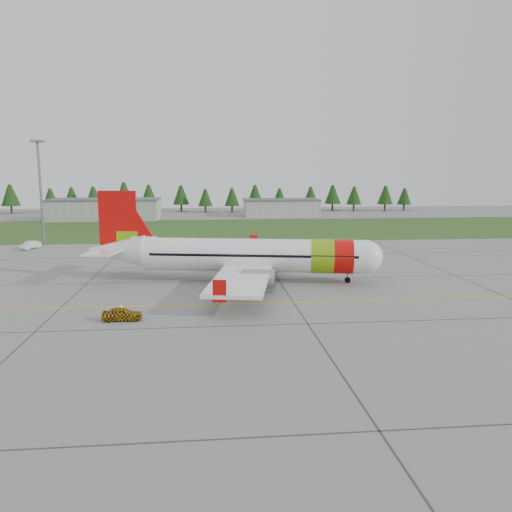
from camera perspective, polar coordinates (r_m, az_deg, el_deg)
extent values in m
plane|color=gray|center=(47.12, -6.20, -8.08)|extent=(320.00, 320.00, 0.00)
cylinder|color=white|center=(65.50, -0.26, 0.09)|extent=(29.32, 9.69, 4.35)
sphere|color=white|center=(65.76, 12.43, -0.10)|extent=(4.35, 4.35, 4.35)
cone|color=white|center=(69.60, -15.53, 0.62)|extent=(8.49, 5.73, 4.35)
cube|color=black|center=(65.74, 12.73, 0.23)|extent=(2.30, 3.18, 0.63)
cylinder|color=#78AD0D|center=(65.28, 7.57, -0.03)|extent=(3.68, 4.90, 4.43)
cylinder|color=red|center=(65.45, 9.91, -0.06)|extent=(3.24, 4.81, 4.43)
cube|color=white|center=(65.76, -0.74, -0.96)|extent=(12.69, 36.24, 0.40)
cube|color=red|center=(83.21, -0.26, 1.69)|extent=(1.35, 0.45, 2.23)
cube|color=red|center=(48.56, -4.20, -4.03)|extent=(1.35, 0.45, 2.23)
cylinder|color=gray|center=(71.75, 1.09, -0.57)|extent=(4.39, 3.05, 2.34)
cylinder|color=gray|center=(59.74, 0.26, -2.63)|extent=(4.39, 3.05, 2.34)
cube|color=red|center=(69.06, -15.50, 3.69)|extent=(5.12, 1.35, 8.48)
cube|color=#78AD0D|center=(68.92, -14.45, 1.66)|extent=(2.94, 1.00, 2.68)
cube|color=white|center=(69.75, -15.97, 0.86)|extent=(5.90, 13.28, 0.25)
cylinder|color=slate|center=(66.00, 10.43, -2.36)|extent=(0.20, 0.20, 1.56)
cylinder|color=black|center=(66.09, 10.42, -2.71)|extent=(0.80, 0.45, 0.76)
cylinder|color=slate|center=(69.15, -1.40, -1.43)|extent=(0.25, 0.25, 2.12)
cylinder|color=black|center=(69.30, -1.76, -1.81)|extent=(1.23, 0.71, 1.16)
cylinder|color=slate|center=(63.07, -2.04, -2.51)|extent=(0.25, 0.25, 2.12)
cylinder|color=black|center=(63.23, -2.44, -2.92)|extent=(1.23, 0.71, 1.16)
imported|color=#E1A40C|center=(50.08, -15.13, -5.03)|extent=(1.30, 1.54, 3.81)
imported|color=silver|center=(102.66, -24.49, 1.99)|extent=(2.01, 1.96, 4.50)
cube|color=#30561E|center=(127.72, -5.89, 3.10)|extent=(320.00, 50.00, 0.03)
cube|color=gold|center=(54.80, -6.13, -5.54)|extent=(120.00, 0.25, 0.02)
cube|color=#A8A8A3|center=(158.32, -16.84, 5.07)|extent=(32.00, 14.00, 6.00)
cube|color=#A8A8A3|center=(165.14, 2.88, 5.49)|extent=(24.00, 12.00, 5.20)
cylinder|color=slate|center=(108.05, -23.37, 6.53)|extent=(0.50, 0.50, 20.00)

